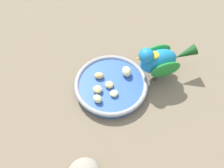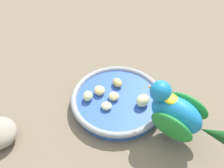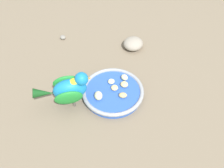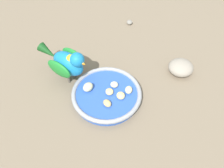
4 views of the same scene
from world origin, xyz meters
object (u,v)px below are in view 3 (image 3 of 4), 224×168
at_px(feeding_bowl, 113,92).
at_px(apple_piece_0, 125,85).
at_px(apple_piece_4, 98,96).
at_px(apple_piece_5, 111,81).
at_px(pebble_0, 63,37).
at_px(parrot, 69,89).
at_px(apple_piece_1, 123,95).
at_px(apple_piece_2, 124,77).
at_px(rock_large, 133,44).
at_px(apple_piece_3, 115,88).

distance_m(feeding_bowl, apple_piece_0, 0.05).
relative_size(apple_piece_4, apple_piece_5, 1.39).
bearing_deg(apple_piece_4, pebble_0, 54.77).
height_order(feeding_bowl, parrot, parrot).
bearing_deg(apple_piece_1, apple_piece_5, 60.28).
height_order(apple_piece_2, apple_piece_4, apple_piece_4).
xyz_separation_m(feeding_bowl, apple_piece_1, (-0.01, -0.04, 0.02)).
bearing_deg(apple_piece_4, apple_piece_2, -17.55).
bearing_deg(apple_piece_5, apple_piece_4, 177.25).
distance_m(parrot, pebble_0, 0.38).
relative_size(feeding_bowl, rock_large, 2.59).
distance_m(apple_piece_2, apple_piece_3, 0.06).
height_order(apple_piece_5, rock_large, rock_large).
bearing_deg(apple_piece_5, apple_piece_1, -119.72).
bearing_deg(apple_piece_2, rock_large, 16.67).
height_order(apple_piece_0, rock_large, rock_large).
bearing_deg(apple_piece_2, feeding_bowl, 170.90).
height_order(apple_piece_0, apple_piece_4, apple_piece_4).
bearing_deg(apple_piece_1, rock_large, 18.51).
xyz_separation_m(apple_piece_1, pebble_0, (0.19, 0.40, -0.03)).
height_order(apple_piece_0, pebble_0, apple_piece_0).
distance_m(apple_piece_4, parrot, 0.11).
xyz_separation_m(apple_piece_1, apple_piece_2, (0.08, 0.03, 0.00)).
relative_size(apple_piece_4, rock_large, 0.40).
relative_size(apple_piece_0, rock_large, 0.32).
relative_size(feeding_bowl, apple_piece_0, 7.99).
xyz_separation_m(feeding_bowl, pebble_0, (0.18, 0.36, -0.01)).
height_order(feeding_bowl, apple_piece_2, apple_piece_2).
relative_size(apple_piece_0, apple_piece_4, 0.81).
distance_m(apple_piece_4, apple_piece_5, 0.09).
bearing_deg(parrot, apple_piece_2, 12.66).
relative_size(apple_piece_4, pebble_0, 1.31).
xyz_separation_m(parrot, pebble_0, (0.28, 0.25, -0.07)).
bearing_deg(parrot, apple_piece_1, -10.34).
distance_m(apple_piece_5, parrot, 0.17).
bearing_deg(apple_piece_1, apple_piece_0, 18.18).
bearing_deg(apple_piece_2, apple_piece_5, 137.70).
xyz_separation_m(apple_piece_5, pebble_0, (0.15, 0.33, -0.02)).
height_order(apple_piece_2, apple_piece_5, apple_piece_2).
bearing_deg(apple_piece_1, parrot, 121.78).
bearing_deg(rock_large, pebble_0, 107.28).
relative_size(parrot, rock_large, 1.93).
bearing_deg(apple_piece_4, parrot, 121.04).
distance_m(apple_piece_3, apple_piece_5, 0.03).
height_order(apple_piece_2, rock_large, rock_large).
bearing_deg(apple_piece_0, apple_piece_5, 99.29).
relative_size(feeding_bowl, apple_piece_3, 8.65).
bearing_deg(rock_large, parrot, 170.90).
height_order(apple_piece_0, apple_piece_3, apple_piece_0).
xyz_separation_m(apple_piece_0, apple_piece_2, (0.03, 0.02, 0.00)).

